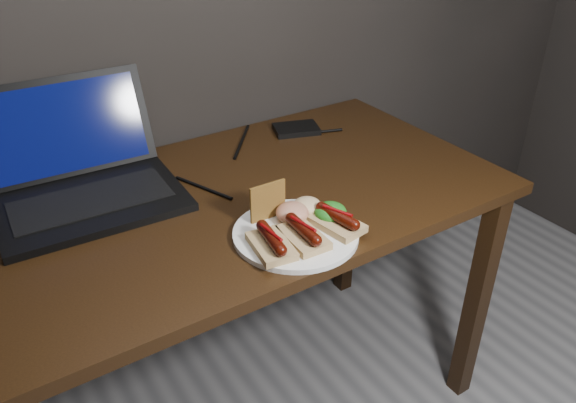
{
  "coord_description": "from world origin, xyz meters",
  "views": [
    {
      "loc": [
        -0.47,
        0.34,
        1.42
      ],
      "look_at": [
        0.08,
        1.19,
        0.82
      ],
      "focal_mm": 35.0,
      "sensor_mm": 36.0,
      "label": 1
    }
  ],
  "objects": [
    {
      "name": "bread_sausage_right",
      "position": [
        0.16,
        1.12,
        0.78
      ],
      "size": [
        0.09,
        0.13,
        0.04
      ],
      "color": "tan",
      "rests_on": "plate"
    },
    {
      "name": "salsa_mound",
      "position": [
        0.09,
        1.2,
        0.78
      ],
      "size": [
        0.07,
        0.07,
        0.04
      ],
      "primitive_type": "ellipsoid",
      "color": "maroon",
      "rests_on": "plate"
    },
    {
      "name": "coleslaw_mound",
      "position": [
        0.14,
        1.2,
        0.78
      ],
      "size": [
        0.06,
        0.06,
        0.04
      ],
      "primitive_type": "ellipsoid",
      "color": "beige",
      "rests_on": "plate"
    },
    {
      "name": "bread_sausage_left",
      "position": [
        -0.0,
        1.13,
        0.78
      ],
      "size": [
        0.09,
        0.12,
        0.04
      ],
      "color": "tan",
      "rests_on": "plate"
    },
    {
      "name": "salad_greens",
      "position": [
        0.16,
        1.15,
        0.78
      ],
      "size": [
        0.07,
        0.07,
        0.04
      ],
      "primitive_type": "ellipsoid",
      "color": "#184E0F",
      "rests_on": "plate"
    },
    {
      "name": "laptop",
      "position": [
        -0.25,
        1.57,
        0.8
      ],
      "size": [
        0.42,
        0.38,
        0.25
      ],
      "color": "black",
      "rests_on": "desk"
    },
    {
      "name": "bread_sausage_center",
      "position": [
        0.07,
        1.12,
        0.78
      ],
      "size": [
        0.07,
        0.12,
        0.04
      ],
      "color": "tan",
      "rests_on": "plate"
    },
    {
      "name": "desk",
      "position": [
        0.0,
        1.38,
        0.66
      ],
      "size": [
        1.4,
        0.7,
        0.75
      ],
      "color": "black",
      "rests_on": "ground"
    },
    {
      "name": "desk_cables",
      "position": [
        -0.0,
        1.52,
        0.75
      ],
      "size": [
        1.04,
        0.38,
        0.01
      ],
      "color": "black",
      "rests_on": "desk"
    },
    {
      "name": "plate",
      "position": [
        0.08,
        1.16,
        0.76
      ],
      "size": [
        0.29,
        0.29,
        0.01
      ],
      "primitive_type": "cylinder",
      "rotation": [
        0.0,
        0.0,
        -0.11
      ],
      "color": "white",
      "rests_on": "desk"
    },
    {
      "name": "crispbread",
      "position": [
        0.05,
        1.23,
        0.8
      ],
      "size": [
        0.09,
        0.01,
        0.08
      ],
      "primitive_type": "cube",
      "color": "#9F6A2B",
      "rests_on": "plate"
    },
    {
      "name": "hard_drive",
      "position": [
        0.38,
        1.61,
        0.76
      ],
      "size": [
        0.15,
        0.13,
        0.02
      ],
      "primitive_type": "cube",
      "rotation": [
        0.0,
        0.0,
        -0.33
      ],
      "color": "black",
      "rests_on": "desk"
    }
  ]
}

